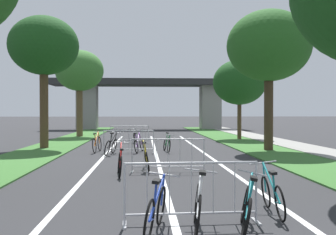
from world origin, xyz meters
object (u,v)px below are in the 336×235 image
Objects in this scene: tree_right_oak_mid at (269,46)px; bicycle_blue_1 at (156,210)px; crowd_barrier_second at (168,156)px; bicycle_yellow_5 at (146,159)px; crowd_barrier_fourth at (130,135)px; tree_right_oak_near at (239,82)px; bicycle_purple_6 at (139,145)px; bicycle_red_8 at (120,163)px; tree_left_maple_mid at (79,71)px; bicycle_silver_9 at (134,137)px; bicycle_green_3 at (167,145)px; bicycle_orange_7 at (97,144)px; crowd_barrier_third at (129,142)px; crowd_barrier_nearest at (191,193)px; bicycle_teal_0 at (272,195)px; bicycle_black_2 at (111,146)px; bicycle_teal_10 at (246,209)px; tree_left_pine_far at (44,47)px; bicycle_white_4 at (198,206)px.

tree_right_oak_mid is 14.82m from bicycle_blue_1.
crowd_barrier_second is 1.32× the size of bicycle_yellow_5.
bicycle_yellow_5 is at bearing -85.17° from crowd_barrier_fourth.
tree_right_oak_near is at bearing 85.48° from bicycle_blue_1.
bicycle_red_8 is at bearing -81.56° from bicycle_purple_6.
tree_right_oak_mid is at bearing -46.39° from tree_left_maple_mid.
bicycle_silver_9 is (-0.80, 18.26, -0.03)m from bicycle_blue_1.
bicycle_green_3 is 3.26m from bicycle_orange_7.
crowd_barrier_third is at bearing -90.46° from bicycle_silver_9.
crowd_barrier_nearest is 1.66m from bicycle_teal_0.
bicycle_orange_7 is (-1.33, -5.23, -0.13)m from crowd_barrier_fourth.
bicycle_yellow_5 is (1.52, -4.76, -0.01)m from bicycle_black_2.
bicycle_teal_10 is (6.43, -24.11, -4.51)m from tree_left_maple_mid.
crowd_barrier_second and crowd_barrier_fourth have the same top height.
tree_left_pine_far is 7.09m from crowd_barrier_fourth.
bicycle_red_8 reaches higher than bicycle_teal_10.
bicycle_black_2 is at bearing 104.73° from bicycle_yellow_5.
bicycle_purple_6 is at bearing -177.02° from tree_right_oak_mid.
bicycle_red_8 is at bearing -133.22° from tree_right_oak_mid.
bicycle_purple_6 is (-6.64, -8.13, -3.49)m from tree_right_oak_near.
bicycle_white_4 is (-5.53, -20.53, -3.46)m from tree_right_oak_near.
tree_right_oak_mid is at bearing -36.62° from crowd_barrier_fourth.
tree_right_oak_mid reaches higher than bicycle_red_8.
bicycle_red_8 is (-0.90, 5.74, -0.01)m from bicycle_blue_1.
crowd_barrier_fourth is at bearing 105.58° from bicycle_blue_1.
tree_left_pine_far is at bearing 118.95° from bicycle_white_4.
bicycle_yellow_5 is at bearing -114.46° from tree_right_oak_near.
crowd_barrier_nearest is 1.47× the size of bicycle_silver_9.
crowd_barrier_second is 1.29× the size of bicycle_orange_7.
bicycle_silver_9 is (0.26, 0.35, -0.18)m from crowd_barrier_fourth.
crowd_barrier_third is at bearing 50.64° from bicycle_black_2.
tree_left_maple_mid is 25.35m from bicycle_teal_10.
crowd_barrier_second reaches higher than bicycle_red_8.
tree_right_oak_mid reaches higher than tree_right_oak_near.
bicycle_red_8 is at bearing -71.96° from bicycle_orange_7.
crowd_barrier_third is at bearing -88.32° from crowd_barrier_fourth.
bicycle_orange_7 is 1.15× the size of bicycle_silver_9.
tree_right_oak_near is 3.14× the size of bicycle_purple_6.
tree_left_maple_mid is at bearing 88.33° from tree_left_pine_far.
crowd_barrier_second is at bearing -82.09° from crowd_barrier_fourth.
crowd_barrier_second is at bearing -111.49° from tree_right_oak_near.
bicycle_orange_7 is at bearing 96.75° from bicycle_red_8.
bicycle_silver_9 is at bearing -54.42° from tree_left_maple_mid.
crowd_barrier_third is 12.10m from bicycle_white_4.
bicycle_white_4 is (-1.50, -0.94, 0.03)m from bicycle_teal_0.
bicycle_purple_6 is (-0.33, 5.76, -0.01)m from bicycle_yellow_5.
bicycle_green_3 is at bearing -73.28° from bicycle_silver_9.
tree_left_maple_mid is 3.79× the size of bicycle_green_3.
tree_left_pine_far reaches higher than bicycle_purple_6.
bicycle_green_3 is (-4.90, -0.26, -4.66)m from tree_right_oak_mid.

